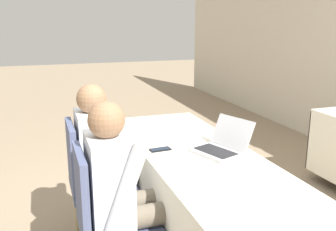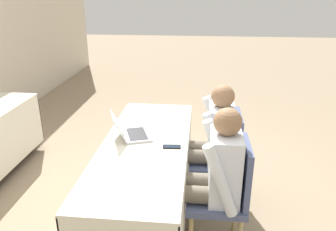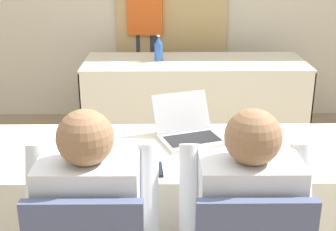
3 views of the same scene
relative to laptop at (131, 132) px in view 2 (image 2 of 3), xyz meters
name	(u,v)px [view 2 (image 2 of 3)]	position (x,y,z in m)	size (l,w,h in m)	color
ground_plane	(147,215)	(-0.11, -0.14, -0.77)	(24.00, 24.00, 0.00)	gray
conference_table_near	(146,162)	(-0.11, -0.14, -0.22)	(1.93, 0.70, 0.73)	silver
laptop	(131,132)	(0.00, 0.00, 0.00)	(0.40, 0.40, 0.21)	#B7B7BC
cell_phone	(172,147)	(-0.17, -0.36, -0.04)	(0.08, 0.15, 0.01)	black
paper_beside_laptop	(162,114)	(0.57, -0.20, -0.04)	(0.32, 0.36, 0.00)	white
chair_near_left	(226,191)	(-0.40, -0.79, -0.27)	(0.44, 0.44, 0.90)	tan
chair_near_right	(222,155)	(0.18, -0.79, -0.27)	(0.44, 0.44, 0.90)	tan
person_checkered_shirt	(214,172)	(-0.40, -0.69, -0.11)	(0.50, 0.52, 1.16)	#665B4C
person_white_shirt	(212,139)	(0.18, -0.69, -0.11)	(0.50, 0.52, 1.16)	#665B4C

